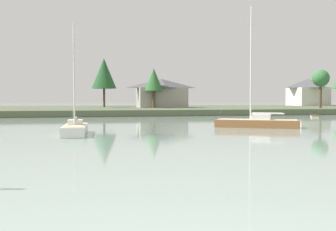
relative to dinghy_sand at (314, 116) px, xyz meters
The scene contains 9 objects.
far_shore_bank 48.55m from the dinghy_sand, 137.42° to the left, with size 246.63×48.91×1.11m, color #4C563D.
dinghy_sand is the anchor object (origin of this frame).
sailboat_wood 27.85m from the dinghy_sand, 133.78° to the right, with size 8.98×6.61×13.57m.
sailboat_white 45.82m from the dinghy_sand, 146.93° to the right, with size 2.29×7.09×10.03m.
shore_tree_center 21.30m from the dinghy_sand, 55.04° to the left, with size 3.58×3.58×8.05m.
shore_tree_far_left 47.82m from the dinghy_sand, 133.60° to the left, with size 5.63×5.63×11.17m.
shore_tree_center_right 33.83m from the dinghy_sand, 133.14° to the left, with size 3.89×3.89×8.37m.
cottage_behind_trees 50.38m from the dinghy_sand, 60.37° to the left, with size 9.55×9.55×7.48m.
cottage_near_water 35.01m from the dinghy_sand, 125.44° to the left, with size 11.34×7.41×6.31m.
Camera 1 is at (-2.28, -5.50, 3.15)m, focal length 44.12 mm.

